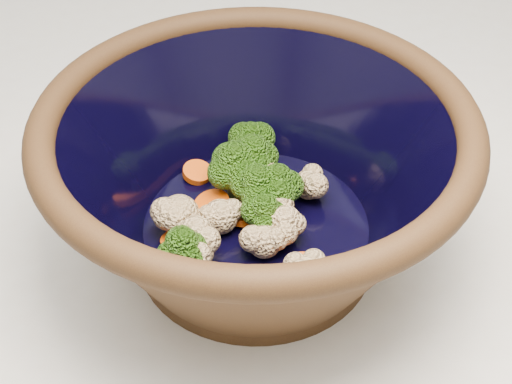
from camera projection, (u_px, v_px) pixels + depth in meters
name	position (u px, v px, depth m)	size (l,w,h in m)	color
mixing_bowl	(256.00, 179.00, 0.55)	(0.39, 0.39, 0.14)	black
vegetable_pile	(245.00, 193.00, 0.57)	(0.15, 0.18, 0.06)	#608442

